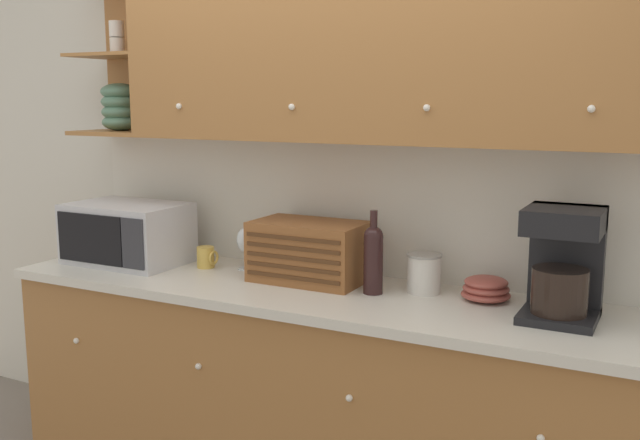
# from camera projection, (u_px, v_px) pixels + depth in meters

# --- Properties ---
(wall_back) EXTENTS (5.08, 0.06, 2.60)m
(wall_back) POSITION_uv_depth(u_px,v_px,m) (346.00, 192.00, 3.19)
(wall_back) COLOR beige
(wall_back) RESTS_ON ground_plane
(counter_unit) EXTENTS (2.70, 0.67, 0.94)m
(counter_unit) POSITION_uv_depth(u_px,v_px,m) (310.00, 394.00, 3.03)
(counter_unit) COLOR #A36B38
(counter_unit) RESTS_ON ground_plane
(backsplash_panel) EXTENTS (2.68, 0.01, 0.59)m
(backsplash_panel) POSITION_uv_depth(u_px,v_px,m) (342.00, 206.00, 3.17)
(backsplash_panel) COLOR silver
(backsplash_panel) RESTS_ON counter_unit
(upper_cabinets) EXTENTS (2.68, 0.34, 0.79)m
(upper_cabinets) POSITION_uv_depth(u_px,v_px,m) (362.00, 44.00, 2.85)
(upper_cabinets) COLOR #A36B38
(upper_cabinets) RESTS_ON backsplash_panel
(microwave) EXTENTS (0.54, 0.37, 0.28)m
(microwave) POSITION_uv_depth(u_px,v_px,m) (127.00, 233.00, 3.37)
(microwave) COLOR silver
(microwave) RESTS_ON counter_unit
(mug) EXTENTS (0.09, 0.08, 0.10)m
(mug) POSITION_uv_depth(u_px,v_px,m) (206.00, 257.00, 3.28)
(mug) COLOR gold
(mug) RESTS_ON counter_unit
(wine_glass) EXTENTS (0.08, 0.08, 0.19)m
(wine_glass) POSITION_uv_depth(u_px,v_px,m) (245.00, 241.00, 3.23)
(wine_glass) COLOR silver
(wine_glass) RESTS_ON counter_unit
(bread_box) EXTENTS (0.47, 0.29, 0.26)m
(bread_box) POSITION_uv_depth(u_px,v_px,m) (309.00, 251.00, 3.03)
(bread_box) COLOR brown
(bread_box) RESTS_ON counter_unit
(wine_bottle) EXTENTS (0.08, 0.08, 0.34)m
(wine_bottle) POSITION_uv_depth(u_px,v_px,m) (373.00, 256.00, 2.83)
(wine_bottle) COLOR black
(wine_bottle) RESTS_ON counter_unit
(storage_canister) EXTENTS (0.14, 0.14, 0.16)m
(storage_canister) POSITION_uv_depth(u_px,v_px,m) (424.00, 273.00, 2.85)
(storage_canister) COLOR silver
(storage_canister) RESTS_ON counter_unit
(bowl_stack_on_counter) EXTENTS (0.19, 0.19, 0.09)m
(bowl_stack_on_counter) POSITION_uv_depth(u_px,v_px,m) (486.00, 289.00, 2.75)
(bowl_stack_on_counter) COLOR #9E473D
(bowl_stack_on_counter) RESTS_ON counter_unit
(coffee_maker) EXTENTS (0.26, 0.28, 0.40)m
(coffee_maker) POSITION_uv_depth(u_px,v_px,m) (563.00, 262.00, 2.50)
(coffee_maker) COLOR black
(coffee_maker) RESTS_ON counter_unit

